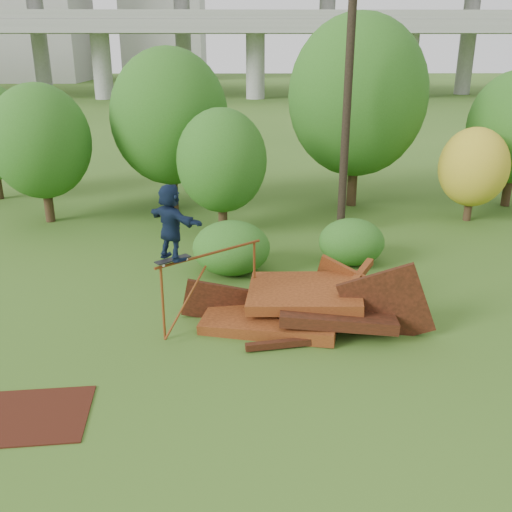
{
  "coord_description": "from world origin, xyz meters",
  "views": [
    {
      "loc": [
        -0.99,
        -10.64,
        6.35
      ],
      "look_at": [
        -0.8,
        2.0,
        1.6
      ],
      "focal_mm": 40.0,
      "sensor_mm": 36.0,
      "label": 1
    }
  ],
  "objects_px": {
    "scrap_pile": "(304,307)",
    "utility_pole": "(347,101)",
    "skater": "(171,222)",
    "flat_plate": "(22,417)"
  },
  "relations": [
    {
      "from": "scrap_pile",
      "to": "utility_pole",
      "type": "relative_size",
      "value": 0.67
    },
    {
      "from": "skater",
      "to": "utility_pole",
      "type": "xyz_separation_m",
      "value": [
        4.94,
        7.51,
        1.8
      ]
    },
    {
      "from": "skater",
      "to": "utility_pole",
      "type": "distance_m",
      "value": 9.17
    },
    {
      "from": "scrap_pile",
      "to": "skater",
      "type": "height_order",
      "value": "skater"
    },
    {
      "from": "scrap_pile",
      "to": "skater",
      "type": "bearing_deg",
      "value": -169.5
    },
    {
      "from": "flat_plate",
      "to": "utility_pole",
      "type": "distance_m",
      "value": 13.66
    },
    {
      "from": "scrap_pile",
      "to": "utility_pole",
      "type": "xyz_separation_m",
      "value": [
        1.96,
        6.96,
        4.11
      ]
    },
    {
      "from": "skater",
      "to": "utility_pole",
      "type": "height_order",
      "value": "utility_pole"
    },
    {
      "from": "skater",
      "to": "flat_plate",
      "type": "xyz_separation_m",
      "value": [
        -2.45,
        -3.05,
        -2.72
      ]
    },
    {
      "from": "scrap_pile",
      "to": "utility_pole",
      "type": "distance_m",
      "value": 8.32
    }
  ]
}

